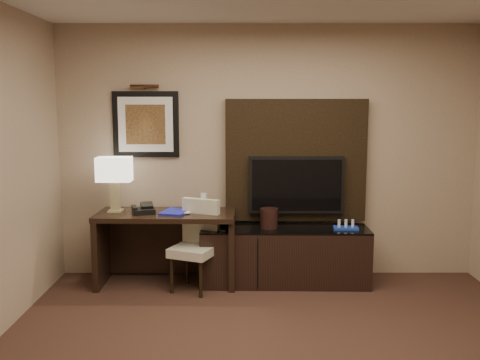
{
  "coord_description": "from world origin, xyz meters",
  "views": [
    {
      "loc": [
        -0.31,
        -3.24,
        1.89
      ],
      "look_at": [
        -0.3,
        1.8,
        1.15
      ],
      "focal_mm": 40.0,
      "sensor_mm": 36.0,
      "label": 1
    }
  ],
  "objects_px": {
    "water_bottle": "(204,203)",
    "ice_bucket": "(269,218)",
    "minibar_tray": "(346,225)",
    "desk": "(167,248)",
    "desk_chair": "(193,250)",
    "tv": "(296,185)",
    "desk_phone": "(143,208)",
    "credenza": "(285,256)",
    "table_lamp": "(115,184)"
  },
  "relations": [
    {
      "from": "water_bottle",
      "to": "ice_bucket",
      "type": "height_order",
      "value": "water_bottle"
    },
    {
      "from": "water_bottle",
      "to": "minibar_tray",
      "type": "distance_m",
      "value": 1.48
    },
    {
      "from": "desk",
      "to": "desk_chair",
      "type": "distance_m",
      "value": 0.36
    },
    {
      "from": "tv",
      "to": "desk_phone",
      "type": "bearing_deg",
      "value": -171.81
    },
    {
      "from": "credenza",
      "to": "water_bottle",
      "type": "distance_m",
      "value": 1.01
    },
    {
      "from": "desk",
      "to": "water_bottle",
      "type": "relative_size",
      "value": 7.17
    },
    {
      "from": "table_lamp",
      "to": "desk",
      "type": "bearing_deg",
      "value": -4.79
    },
    {
      "from": "desk_phone",
      "to": "minibar_tray",
      "type": "height_order",
      "value": "desk_phone"
    },
    {
      "from": "tv",
      "to": "minibar_tray",
      "type": "height_order",
      "value": "tv"
    },
    {
      "from": "credenza",
      "to": "desk_phone",
      "type": "xyz_separation_m",
      "value": [
        -1.45,
        -0.04,
        0.52
      ]
    },
    {
      "from": "desk",
      "to": "water_bottle",
      "type": "distance_m",
      "value": 0.62
    },
    {
      "from": "desk_chair",
      "to": "desk_phone",
      "type": "distance_m",
      "value": 0.67
    },
    {
      "from": "desk",
      "to": "credenza",
      "type": "xyz_separation_m",
      "value": [
        1.23,
        -0.0,
        -0.08
      ]
    },
    {
      "from": "tv",
      "to": "desk_chair",
      "type": "distance_m",
      "value": 1.28
    },
    {
      "from": "tv",
      "to": "desk",
      "type": "bearing_deg",
      "value": -172.04
    },
    {
      "from": "table_lamp",
      "to": "minibar_tray",
      "type": "bearing_deg",
      "value": -2.24
    },
    {
      "from": "desk_chair",
      "to": "desk_phone",
      "type": "relative_size",
      "value": 3.83
    },
    {
      "from": "desk_phone",
      "to": "desk_chair",
      "type": "bearing_deg",
      "value": -35.21
    },
    {
      "from": "credenza",
      "to": "table_lamp",
      "type": "bearing_deg",
      "value": 179.78
    },
    {
      "from": "table_lamp",
      "to": "minibar_tray",
      "type": "xyz_separation_m",
      "value": [
        2.38,
        -0.09,
        -0.41
      ]
    },
    {
      "from": "desk",
      "to": "desk_phone",
      "type": "relative_size",
      "value": 6.47
    },
    {
      "from": "desk",
      "to": "minibar_tray",
      "type": "height_order",
      "value": "desk"
    },
    {
      "from": "tv",
      "to": "ice_bucket",
      "type": "height_order",
      "value": "tv"
    },
    {
      "from": "credenza",
      "to": "water_bottle",
      "type": "bearing_deg",
      "value": 179.25
    },
    {
      "from": "tv",
      "to": "water_bottle",
      "type": "bearing_deg",
      "value": -170.59
    },
    {
      "from": "desk",
      "to": "water_bottle",
      "type": "height_order",
      "value": "water_bottle"
    },
    {
      "from": "table_lamp",
      "to": "ice_bucket",
      "type": "distance_m",
      "value": 1.63
    },
    {
      "from": "ice_bucket",
      "to": "water_bottle",
      "type": "bearing_deg",
      "value": 177.78
    },
    {
      "from": "table_lamp",
      "to": "desk_phone",
      "type": "height_order",
      "value": "table_lamp"
    },
    {
      "from": "desk_chair",
      "to": "ice_bucket",
      "type": "xyz_separation_m",
      "value": [
        0.77,
        0.2,
        0.28
      ]
    },
    {
      "from": "desk_phone",
      "to": "tv",
      "type": "bearing_deg",
      "value": -9.5
    },
    {
      "from": "credenza",
      "to": "minibar_tray",
      "type": "bearing_deg",
      "value": -3.25
    },
    {
      "from": "tv",
      "to": "ice_bucket",
      "type": "xyz_separation_m",
      "value": [
        -0.3,
        -0.19,
        -0.32
      ]
    },
    {
      "from": "desk_chair",
      "to": "tv",
      "type": "bearing_deg",
      "value": 42.96
    },
    {
      "from": "tv",
      "to": "desk_phone",
      "type": "height_order",
      "value": "tv"
    },
    {
      "from": "credenza",
      "to": "desk_phone",
      "type": "bearing_deg",
      "value": -177.27
    },
    {
      "from": "credenza",
      "to": "desk",
      "type": "bearing_deg",
      "value": -178.77
    },
    {
      "from": "credenza",
      "to": "table_lamp",
      "type": "xyz_separation_m",
      "value": [
        -1.76,
        0.04,
        0.75
      ]
    },
    {
      "from": "credenza",
      "to": "minibar_tray",
      "type": "relative_size",
      "value": 6.86
    },
    {
      "from": "credenza",
      "to": "water_bottle",
      "type": "height_order",
      "value": "water_bottle"
    },
    {
      "from": "desk_chair",
      "to": "table_lamp",
      "type": "distance_m",
      "value": 1.07
    },
    {
      "from": "table_lamp",
      "to": "water_bottle",
      "type": "relative_size",
      "value": 2.97
    },
    {
      "from": "table_lamp",
      "to": "desk_chair",
      "type": "bearing_deg",
      "value": -16.64
    },
    {
      "from": "desk_phone",
      "to": "ice_bucket",
      "type": "distance_m",
      "value": 1.29
    },
    {
      "from": "desk",
      "to": "table_lamp",
      "type": "relative_size",
      "value": 2.41
    },
    {
      "from": "credenza",
      "to": "tv",
      "type": "bearing_deg",
      "value": 56.44
    },
    {
      "from": "table_lamp",
      "to": "ice_bucket",
      "type": "xyz_separation_m",
      "value": [
        1.59,
        -0.04,
        -0.35
      ]
    },
    {
      "from": "tv",
      "to": "credenza",
      "type": "bearing_deg",
      "value": -124.79
    },
    {
      "from": "tv",
      "to": "water_bottle",
      "type": "xyz_separation_m",
      "value": [
        -0.97,
        -0.16,
        -0.16
      ]
    },
    {
      "from": "credenza",
      "to": "desk_chair",
      "type": "relative_size",
      "value": 2.07
    }
  ]
}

